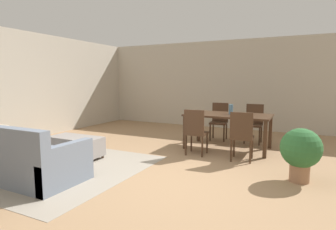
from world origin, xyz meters
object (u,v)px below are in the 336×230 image
at_px(couch, 21,160).
at_px(dining_chair_near_right, 242,134).
at_px(ottoman_table, 76,146).
at_px(dining_chair_far_left, 219,119).
at_px(dining_chair_near_left, 195,130).
at_px(potted_plant, 301,150).
at_px(dining_table, 228,118).
at_px(dining_chair_far_right, 254,121).
at_px(vase_centerpiece, 231,109).

bearing_deg(couch, dining_chair_near_right, 40.52).
xyz_separation_m(ottoman_table, dining_chair_far_left, (1.98, 2.89, 0.28)).
xyz_separation_m(couch, dining_chair_far_left, (1.89, 4.10, 0.23)).
height_order(dining_chair_near_left, potted_plant, dining_chair_near_left).
distance_m(dining_table, potted_plant, 2.11).
bearing_deg(dining_chair_far_right, dining_chair_far_left, -179.28).
bearing_deg(dining_table, vase_centerpiece, 13.34).
distance_m(couch, potted_plant, 4.17).
xyz_separation_m(couch, dining_chair_far_right, (2.74, 4.11, 0.23)).
relative_size(dining_chair_far_right, vase_centerpiece, 4.33).
bearing_deg(dining_chair_near_left, potted_plant, -19.81).
distance_m(dining_table, vase_centerpiece, 0.20).
bearing_deg(potted_plant, vase_centerpiece, 132.73).
height_order(ottoman_table, vase_centerpiece, vase_centerpiece).
relative_size(couch, dining_chair_far_right, 2.08).
height_order(couch, vase_centerpiece, vase_centerpiece).
distance_m(dining_chair_near_left, dining_chair_far_right, 1.89).
distance_m(dining_chair_near_right, potted_plant, 1.19).
height_order(couch, dining_table, couch).
distance_m(dining_chair_near_left, dining_chair_far_left, 1.68).
height_order(couch, dining_chair_near_left, dining_chair_near_left).
relative_size(ottoman_table, dining_chair_near_right, 1.13).
relative_size(dining_chair_near_right, dining_chair_far_left, 1.00).
height_order(couch, dining_chair_far_right, dining_chair_far_right).
bearing_deg(potted_plant, couch, -155.42).
height_order(dining_table, dining_chair_far_right, dining_chair_far_right).
bearing_deg(dining_chair_near_right, potted_plant, -33.79).
relative_size(couch, vase_centerpiece, 9.02).
bearing_deg(dining_chair_far_right, dining_chair_near_left, -116.45).
bearing_deg(dining_chair_near_left, dining_chair_far_left, 89.96).
bearing_deg(dining_chair_near_left, dining_chair_far_right, 63.55).
xyz_separation_m(dining_chair_near_left, dining_chair_far_left, (0.00, 1.68, 0.00)).
bearing_deg(dining_chair_near_left, ottoman_table, -148.81).
distance_m(ottoman_table, vase_centerpiece, 3.27).
xyz_separation_m(dining_chair_near_left, dining_chair_near_right, (0.91, -0.02, 0.00)).
distance_m(ottoman_table, dining_table, 3.19).
bearing_deg(dining_chair_far_right, ottoman_table, -134.31).
distance_m(dining_table, dining_chair_near_right, 0.98).
distance_m(dining_chair_near_left, dining_chair_near_right, 0.91).
bearing_deg(couch, dining_chair_far_left, 65.22).
relative_size(dining_chair_near_left, dining_chair_near_right, 1.00).
height_order(ottoman_table, dining_chair_near_right, dining_chair_near_right).
height_order(dining_chair_near_right, potted_plant, dining_chair_near_right).
xyz_separation_m(couch, potted_plant, (3.79, 1.73, 0.18)).
height_order(dining_table, potted_plant, potted_plant).
xyz_separation_m(dining_table, dining_chair_near_left, (-0.44, -0.82, -0.16)).
height_order(couch, dining_chair_far_left, dining_chair_far_left).
height_order(dining_table, vase_centerpiece, vase_centerpiece).
bearing_deg(ottoman_table, vase_centerpiece, 39.47).
height_order(couch, potted_plant, couch).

